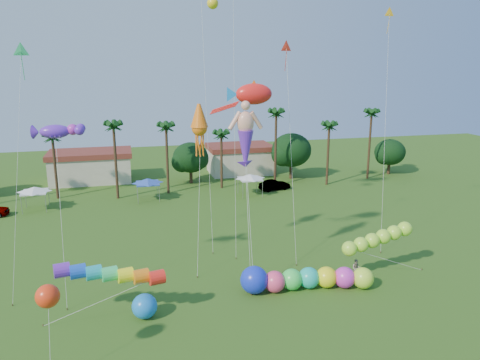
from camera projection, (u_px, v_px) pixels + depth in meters
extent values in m
plane|color=#285116|center=(278.00, 353.00, 29.93)|extent=(160.00, 160.00, 0.00)
cylinder|color=#3A2819|center=(55.00, 168.00, 63.21)|extent=(0.36, 0.36, 8.50)
cylinder|color=#3A2819|center=(116.00, 163.00, 63.04)|extent=(0.36, 0.36, 10.00)
cylinder|color=#3A2819|center=(167.00, 161.00, 65.70)|extent=(0.36, 0.36, 9.50)
cylinder|color=#3A2819|center=(222.00, 161.00, 68.72)|extent=(0.36, 0.36, 8.00)
cylinder|color=#3A2819|center=(276.00, 150.00, 69.31)|extent=(0.36, 0.36, 11.00)
cylinder|color=#3A2819|center=(328.00, 156.00, 70.51)|extent=(0.36, 0.36, 9.00)
cylinder|color=#3A2819|center=(369.00, 146.00, 74.11)|extent=(0.36, 0.36, 10.50)
sphere|color=#113814|center=(191.00, 157.00, 71.53)|extent=(5.46, 5.46, 5.46)
sphere|color=#113814|center=(291.00, 150.00, 74.23)|extent=(6.30, 6.30, 6.30)
sphere|color=#113814|center=(390.00, 152.00, 77.54)|extent=(5.04, 5.04, 5.04)
cube|color=beige|center=(91.00, 169.00, 73.17)|extent=(12.00, 7.00, 4.00)
cube|color=beige|center=(240.00, 161.00, 78.86)|extent=(10.00, 7.00, 4.00)
pyramid|color=white|center=(34.00, 189.00, 58.40)|extent=(3.00, 3.00, 0.60)
pyramid|color=blue|center=(148.00, 181.00, 62.65)|extent=(3.00, 3.00, 0.60)
pyramid|color=white|center=(250.00, 176.00, 65.03)|extent=(3.00, 3.00, 0.60)
imported|color=#4C4C54|center=(275.00, 185.00, 68.29)|extent=(4.78, 2.49, 1.50)
imported|color=gray|center=(356.00, 268.00, 40.40)|extent=(0.96, 0.87, 1.60)
sphere|color=#FF4378|center=(275.00, 282.00, 37.74)|extent=(1.76, 1.76, 1.76)
sphere|color=#37E952|center=(292.00, 279.00, 38.14)|extent=(1.76, 1.76, 1.76)
sphere|color=#1BBEAC|center=(309.00, 278.00, 38.42)|extent=(1.76, 1.76, 1.76)
sphere|color=#FAF419|center=(326.00, 277.00, 38.53)|extent=(1.76, 1.76, 1.76)
sphere|color=#E235CF|center=(345.00, 277.00, 38.48)|extent=(1.76, 1.76, 1.76)
sphere|color=#C0FA37|center=(363.00, 278.00, 38.38)|extent=(1.76, 1.76, 1.76)
sphere|color=#182FDF|center=(254.00, 280.00, 37.51)|extent=(2.54, 2.54, 2.25)
sphere|color=#197CE8|center=(145.00, 306.00, 33.86)|extent=(1.83, 1.83, 1.83)
cylinder|color=red|center=(129.00, 280.00, 32.94)|extent=(7.63, 1.28, 1.03)
cylinder|color=silver|center=(100.00, 302.00, 33.18)|extent=(8.01, 0.79, 3.17)
cylinder|color=brown|center=(43.00, 325.00, 32.95)|extent=(0.08, 0.08, 0.16)
ellipsoid|color=#ABF636|center=(349.00, 249.00, 39.47)|extent=(6.88, 4.08, 1.52)
cylinder|color=silver|center=(387.00, 260.00, 40.69)|extent=(7.31, 0.07, 2.83)
cylinder|color=brown|center=(422.00, 269.00, 41.90)|extent=(0.08, 0.08, 0.16)
sphere|color=#FF3814|center=(48.00, 296.00, 26.63)|extent=(1.57, 1.57, 1.37)
cylinder|color=silver|center=(49.00, 342.00, 26.69)|extent=(0.16, 1.19, 5.12)
cylinder|color=silver|center=(248.00, 216.00, 37.87)|extent=(0.59, 4.12, 11.98)
cylinder|color=brown|center=(251.00, 295.00, 37.30)|extent=(0.08, 0.08, 0.16)
ellipsoid|color=#FF201C|center=(254.00, 94.00, 39.89)|extent=(5.05, 2.79, 2.00)
cylinder|color=silver|center=(254.00, 191.00, 38.80)|extent=(1.57, 5.95, 15.48)
cylinder|color=brown|center=(254.00, 292.00, 37.68)|extent=(0.08, 0.08, 0.16)
cylinder|color=silver|center=(206.00, 112.00, 45.07)|extent=(0.26, 5.93, 26.96)
cylinder|color=brown|center=(213.00, 253.00, 45.51)|extent=(0.08, 0.08, 0.16)
cone|color=orange|center=(199.00, 128.00, 41.78)|extent=(2.01, 2.01, 4.51)
cylinder|color=silver|center=(198.00, 202.00, 41.10)|extent=(1.18, 4.37, 12.40)
cylinder|color=brown|center=(197.00, 277.00, 40.40)|extent=(0.08, 0.08, 0.16)
ellipsoid|color=#6629CD|center=(55.00, 131.00, 34.80)|extent=(4.31, 3.48, 1.47)
cylinder|color=silver|center=(61.00, 221.00, 34.97)|extent=(0.08, 3.06, 13.09)
cylinder|color=brown|center=(67.00, 309.00, 35.11)|extent=(0.08, 0.08, 0.16)
cone|color=red|center=(286.00, 47.00, 42.19)|extent=(1.30, 0.55, 1.27)
cylinder|color=silver|center=(291.00, 157.00, 42.52)|extent=(0.07, 4.31, 19.43)
cylinder|color=brown|center=(296.00, 265.00, 42.83)|extent=(0.08, 0.08, 0.16)
cone|color=#F0AD18|center=(389.00, 13.00, 45.25)|extent=(1.16, 0.25, 1.16)
cylinder|color=silver|center=(385.00, 134.00, 45.48)|extent=(2.00, 4.91, 22.77)
cylinder|color=brown|center=(381.00, 252.00, 45.69)|extent=(0.08, 0.08, 0.16)
cone|color=#2DC26A|center=(21.00, 51.00, 36.23)|extent=(1.38, 0.54, 1.36)
cylinder|color=silver|center=(17.00, 177.00, 35.98)|extent=(1.70, 5.02, 18.96)
cylinder|color=brown|center=(13.00, 305.00, 35.71)|extent=(0.08, 0.08, 0.16)
cylinder|color=silver|center=(234.00, 107.00, 42.74)|extent=(0.70, 3.86, 28.34)
cylinder|color=brown|center=(236.00, 258.00, 44.27)|extent=(0.08, 0.08, 0.16)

